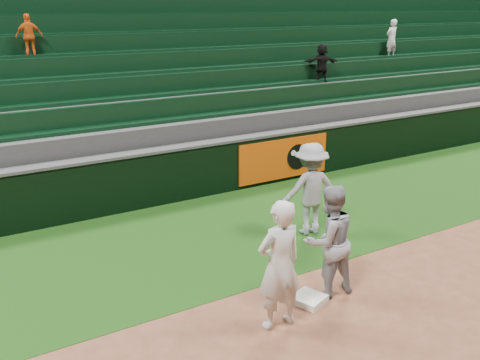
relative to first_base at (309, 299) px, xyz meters
name	(u,v)px	position (x,y,z in m)	size (l,w,h in m)	color
ground	(315,307)	(0.00, -0.16, -0.05)	(70.00, 70.00, 0.00)	brown
foul_grass	(217,235)	(0.00, 2.84, -0.04)	(36.00, 4.20, 0.01)	#13350D
first_base	(309,299)	(0.00, 0.00, 0.00)	(0.44, 0.44, 0.10)	white
first_baseman	(279,265)	(-0.74, -0.26, 0.87)	(0.67, 0.44, 1.85)	silver
baserunner	(329,241)	(0.40, 0.08, 0.83)	(0.85, 0.66, 1.75)	#91929A
base_coach	(310,189)	(1.58, 2.02, 0.85)	(1.15, 0.66, 1.79)	#9697A2
field_wall	(170,174)	(0.02, 5.04, 0.58)	(36.00, 0.45, 1.25)	black
stadium_seating	(112,102)	(0.00, 8.81, 1.65)	(36.00, 5.95, 4.85)	#333335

